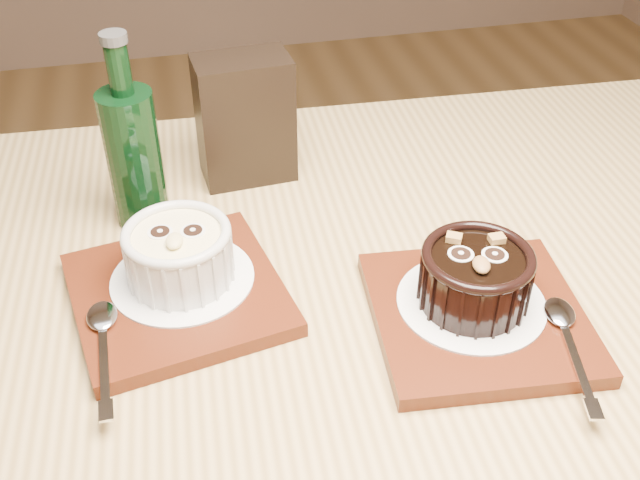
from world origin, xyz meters
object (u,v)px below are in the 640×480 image
Objects in this scene: tray_left at (178,294)px; ramekin_dark at (475,275)px; table at (338,389)px; ramekin_white at (179,252)px; tray_right at (477,316)px; condiment_stand at (245,119)px; green_bottle at (134,154)px.

ramekin_dark reaches higher than tray_left.
ramekin_dark reaches higher than table.
ramekin_dark is at bearing -17.40° from tray_left.
tray_left is 1.87× the size of ramekin_white.
tray_right is (0.25, -0.10, -0.04)m from ramekin_white.
condiment_stand is (-0.16, 0.29, 0.06)m from tray_right.
table is 0.16m from tray_right.
condiment_stand is at bearing 27.56° from green_bottle.
tray_right is 0.36m from green_bottle.
condiment_stand is (0.09, 0.20, 0.06)m from tray_left.
ramekin_white is at bearing 60.39° from tray_left.
green_bottle reaches higher than tray_left.
tray_right is at bearing -60.92° from condiment_stand.
condiment_stand is 0.69× the size of green_bottle.
ramekin_white is 0.13m from green_bottle.
green_bottle is at bearing -152.44° from condiment_stand.
ramekin_dark is at bearing -10.80° from ramekin_white.
green_bottle is at bearing 113.11° from ramekin_white.
green_bottle reaches higher than table.
ramekin_white is at bearing 158.20° from tray_right.
table is 12.88× the size of ramekin_dark.
green_bottle is at bearing 100.31° from tray_left.
table is 0.20m from ramekin_white.
tray_left is 0.89× the size of green_bottle.
tray_left is 1.88× the size of ramekin_dark.
ramekin_white is 0.27m from tray_right.
ramekin_white is at bearing -76.15° from green_bottle.
condiment_stand is (-0.16, 0.28, 0.02)m from ramekin_dark.
ramekin_dark is (0.24, -0.09, 0.00)m from ramekin_white.
tray_left is 0.15m from green_bottle.
green_bottle is at bearing 141.20° from tray_right.
green_bottle is (-0.12, -0.06, 0.01)m from condiment_stand.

